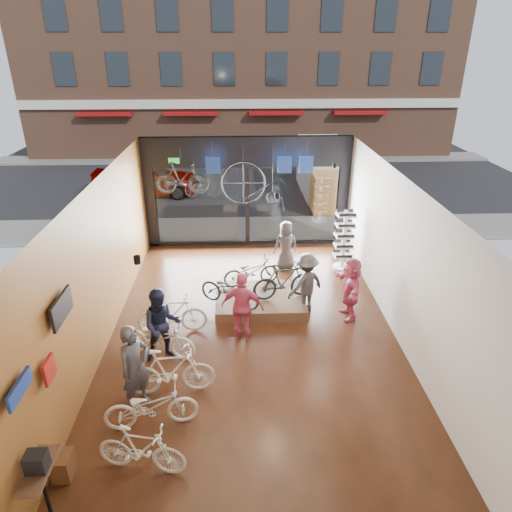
{
  "coord_description": "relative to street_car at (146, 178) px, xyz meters",
  "views": [
    {
      "loc": [
        -0.3,
        -9.08,
        6.56
      ],
      "look_at": [
        0.12,
        1.4,
        1.64
      ],
      "focal_mm": 32.0,
      "sensor_mm": 36.0,
      "label": 1
    }
  ],
  "objects": [
    {
      "name": "ground_plane",
      "position": [
        4.64,
        -12.0,
        -0.84
      ],
      "size": [
        7.0,
        12.0,
        0.04
      ],
      "primitive_type": "cube",
      "color": "black",
      "rests_on": "ground"
    },
    {
      "name": "ceiling",
      "position": [
        4.64,
        -12.0,
        3.0
      ],
      "size": [
        7.0,
        12.0,
        0.04
      ],
      "primitive_type": "cube",
      "color": "black",
      "rests_on": "ground"
    },
    {
      "name": "wall_left",
      "position": [
        1.12,
        -12.0,
        1.08
      ],
      "size": [
        0.04,
        12.0,
        3.8
      ],
      "primitive_type": "cube",
      "color": "brown",
      "rests_on": "ground"
    },
    {
      "name": "wall_right",
      "position": [
        8.16,
        -12.0,
        1.08
      ],
      "size": [
        0.04,
        12.0,
        3.8
      ],
      "primitive_type": "cube",
      "color": "beige",
      "rests_on": "ground"
    },
    {
      "name": "storefront",
      "position": [
        4.64,
        -6.0,
        1.08
      ],
      "size": [
        7.0,
        0.26,
        3.8
      ],
      "primitive_type": null,
      "color": "black",
      "rests_on": "ground"
    },
    {
      "name": "exit_sign",
      "position": [
        2.24,
        -6.12,
        2.23
      ],
      "size": [
        0.35,
        0.06,
        0.18
      ],
      "primitive_type": "cube",
      "color": "#198C26",
      "rests_on": "storefront"
    },
    {
      "name": "street_road",
      "position": [
        4.64,
        3.0,
        -0.83
      ],
      "size": [
        30.0,
        18.0,
        0.02
      ],
      "primitive_type": "cube",
      "color": "black",
      "rests_on": "ground"
    },
    {
      "name": "sidewalk_near",
      "position": [
        4.64,
        -4.8,
        -0.76
      ],
      "size": [
        30.0,
        2.4,
        0.12
      ],
      "primitive_type": "cube",
      "color": "slate",
      "rests_on": "ground"
    },
    {
      "name": "sidewalk_far",
      "position": [
        4.64,
        7.0,
        -0.76
      ],
      "size": [
        30.0,
        2.0,
        0.12
      ],
      "primitive_type": "cube",
      "color": "slate",
      "rests_on": "ground"
    },
    {
      "name": "opposite_building",
      "position": [
        4.64,
        9.5,
        6.18
      ],
      "size": [
        26.0,
        5.0,
        14.0
      ],
      "primitive_type": "cube",
      "color": "brown",
      "rests_on": "ground"
    },
    {
      "name": "street_car",
      "position": [
        0.0,
        0.0,
        0.0
      ],
      "size": [
        4.83,
        1.94,
        1.65
      ],
      "primitive_type": "imported",
      "rotation": [
        0.0,
        0.0,
        1.57
      ],
      "color": "gray",
      "rests_on": "street_road"
    },
    {
      "name": "box_truck",
      "position": [
        8.37,
        -1.0,
        0.37
      ],
      "size": [
        2.02,
        6.05,
        2.39
      ],
      "primitive_type": null,
      "color": "silver",
      "rests_on": "street_road"
    },
    {
      "name": "floor_bike_1",
      "position": [
        2.66,
        -15.55,
        -0.36
      ],
      "size": [
        1.6,
        0.74,
        0.93
      ],
      "primitive_type": "imported",
      "rotation": [
        0.0,
        0.0,
        1.37
      ],
      "color": "beige",
      "rests_on": "ground_plane"
    },
    {
      "name": "floor_bike_2",
      "position": [
        2.65,
        -14.55,
        -0.37
      ],
      "size": [
        1.8,
        0.84,
        0.91
      ],
      "primitive_type": "imported",
      "rotation": [
        0.0,
        0.0,
        1.71
      ],
      "color": "beige",
      "rests_on": "ground_plane"
    },
    {
      "name": "floor_bike_3",
      "position": [
        2.91,
        -13.67,
        -0.28
      ],
      "size": [
        1.83,
        0.65,
        1.08
      ],
      "primitive_type": "imported",
      "rotation": [
        0.0,
        0.0,
        1.65
      ],
      "color": "beige",
      "rests_on": "ground_plane"
    },
    {
      "name": "floor_bike_4",
      "position": [
        2.46,
        -12.41,
        -0.35
      ],
      "size": [
        1.9,
        1.11,
        0.94
      ],
      "primitive_type": "imported",
      "rotation": [
        0.0,
        0.0,
        1.28
      ],
      "color": "beige",
      "rests_on": "ground_plane"
    },
    {
      "name": "floor_bike_5",
      "position": [
        2.66,
        -11.5,
        -0.31
      ],
      "size": [
        1.75,
        0.62,
        1.03
      ],
      "primitive_type": "imported",
      "rotation": [
        0.0,
        0.0,
        1.65
      ],
      "color": "beige",
      "rests_on": "ground_plane"
    },
    {
      "name": "display_platform",
      "position": [
        4.88,
        -10.3,
        -0.67
      ],
      "size": [
        2.4,
        1.8,
        0.3
      ],
      "primitive_type": "cube",
      "color": "brown",
      "rests_on": "ground_plane"
    },
    {
      "name": "display_bike_left",
      "position": [
        4.06,
        -10.73,
        -0.08
      ],
      "size": [
        1.77,
        1.31,
        0.89
      ],
      "primitive_type": "imported",
      "rotation": [
        0.0,
        0.0,
        1.09
      ],
      "color": "black",
      "rests_on": "display_platform"
    },
    {
      "name": "display_bike_mid",
      "position": [
        5.5,
        -10.42,
        -0.01
      ],
      "size": [
        1.77,
        0.83,
        1.02
      ],
      "primitive_type": "imported",
      "rotation": [
        0.0,
        0.0,
        1.79
      ],
      "color": "black",
      "rests_on": "display_platform"
    },
    {
      "name": "display_bike_right",
      "position": [
        4.66,
        -9.65,
        -0.1
      ],
      "size": [
        1.69,
        0.92,
        0.84
      ],
      "primitive_type": "imported",
      "rotation": [
        0.0,
        0.0,
        1.81
      ],
      "color": "black",
      "rests_on": "display_platform"
    },
    {
      "name": "customer_0",
      "position": [
        2.3,
        -14.0,
        0.09
      ],
      "size": [
        0.76,
        0.8,
        1.83
      ],
      "primitive_type": "imported",
      "rotation": [
        0.0,
        0.0,
        0.89
      ],
      "color": "#3F3F44",
      "rests_on": "ground_plane"
    },
    {
      "name": "customer_1",
      "position": [
        2.59,
        -12.51,
        0.06
      ],
      "size": [
        0.98,
        0.83,
        1.77
      ],
      "primitive_type": "imported",
      "rotation": [
        0.0,
        0.0,
        0.21
      ],
      "color": "#161C33",
      "rests_on": "ground_plane"
    },
    {
      "name": "customer_2",
      "position": [
        4.39,
        -11.8,
        0.06
      ],
      "size": [
        1.1,
        0.67,
        1.76
      ],
      "primitive_type": "imported",
      "rotation": [
        0.0,
        0.0,
        2.89
      ],
      "color": "#CC4C72",
      "rests_on": "ground_plane"
    },
    {
      "name": "customer_3",
      "position": [
        6.06,
        -10.63,
        0.02
      ],
      "size": [
        1.25,
        1.1,
        1.68
      ],
      "primitive_type": "imported",
      "rotation": [
        0.0,
        0.0,
        3.7
      ],
      "color": "#3F3F44",
      "rests_on": "ground_plane"
    },
    {
      "name": "customer_4",
      "position": [
        5.79,
        -8.05,
        -0.03
      ],
      "size": [
        0.86,
        0.66,
        1.58
      ],
      "primitive_type": "imported",
      "rotation": [
        0.0,
        0.0,
        3.36
      ],
      "color": "#3F3F44",
      "rests_on": "ground_plane"
    },
    {
      "name": "customer_5",
      "position": [
        7.17,
        -10.94,
        0.02
      ],
      "size": [
        0.57,
        1.58,
        1.68
      ],
      "primitive_type": "imported",
      "rotation": [
        0.0,
        0.0,
        4.76
      ],
      "color": "#CC4C72",
      "rests_on": "ground_plane"
    },
    {
      "name": "sunglasses_rack",
      "position": [
        7.59,
        -8.18,
        0.16
      ],
      "size": [
        0.71,
        0.65,
        1.97
      ],
      "primitive_type": null,
      "rotation": [
        0.0,
        0.0,
        -0.35
      ],
      "color": "white",
      "rests_on": "ground_plane"
    },
    {
      "name": "wall_merch",
      "position": [
        1.26,
        -15.5,
        0.48
      ],
      "size": [
        0.4,
        2.4,
        2.6
      ],
      "primitive_type": null,
      "color": "navy",
      "rests_on": "wall_left"
    },
    {
      "name": "penny_farthing",
      "position": [
        4.79,
        -7.11,
        1.68
      ],
      "size": [
        1.75,
        0.06,
        1.4
      ],
      "primitive_type": null,
      "color": "black",
      "rests_on": "ceiling"
    },
    {
      "name": "hung_bike",
      "position": [
        2.66,
        -7.8,
        2.1
      ],
      "size": [
        1.59,
        0.49,
        0.95
      ],
      "primitive_type": "imported",
      "rotation": [
        0.0,
        0.0,
        1.54
      ],
      "color": "black",
      "rests_on": "ceiling"
    },
    {
      "name": "jersey_left",
      "position": [
        3.54,
        -6.8,
        2.23
      ],
      "size": [
        0.45,
        0.03,
        0.55
      ],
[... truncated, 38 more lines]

